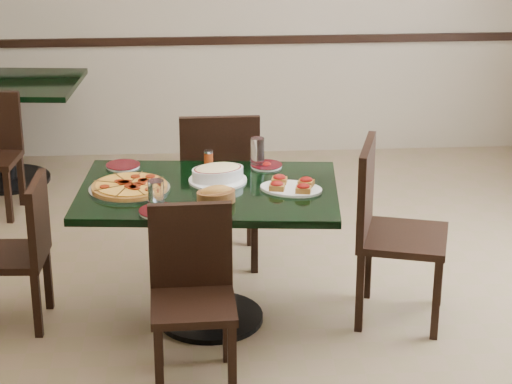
{
  "coord_description": "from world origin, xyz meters",
  "views": [
    {
      "loc": [
        -0.25,
        -4.73,
        2.55
      ],
      "look_at": [
        0.06,
        0.0,
        0.72
      ],
      "focal_mm": 70.0,
      "sensor_mm": 36.0,
      "label": 1
    }
  ],
  "objects": [
    {
      "name": "bread_basket",
      "position": [
        -0.14,
        -0.21,
        0.79
      ],
      "size": [
        0.22,
        0.18,
        0.09
      ],
      "rotation": [
        0.0,
        0.0,
        0.27
      ],
      "color": "brown",
      "rests_on": "main_table"
    },
    {
      "name": "lasagna_casserole",
      "position": [
        -0.13,
        0.09,
        0.8
      ],
      "size": [
        0.31,
        0.3,
        0.09
      ],
      "rotation": [
        0.0,
        0.0,
        0.28
      ],
      "color": "white",
      "rests_on": "main_table"
    },
    {
      "name": "main_table",
      "position": [
        -0.18,
        -0.01,
        0.57
      ],
      "size": [
        1.37,
        0.95,
        0.75
      ],
      "rotation": [
        0.0,
        0.0,
        -0.09
      ],
      "color": "black",
      "rests_on": "floor"
    },
    {
      "name": "water_glass_b",
      "position": [
        -0.43,
        -0.33,
        0.83
      ],
      "size": [
        0.08,
        0.08,
        0.17
      ],
      "primitive_type": "cylinder",
      "color": "silver",
      "rests_on": "main_table"
    },
    {
      "name": "floor",
      "position": [
        0.0,
        0.0,
        0.0
      ],
      "size": [
        5.5,
        5.5,
        0.0
      ],
      "primitive_type": "plane",
      "color": "brown",
      "rests_on": "ground"
    },
    {
      "name": "back_table",
      "position": [
        -1.6,
        2.2,
        0.52
      ],
      "size": [
        1.16,
        0.89,
        0.75
      ],
      "rotation": [
        0.0,
        0.0,
        -0.09
      ],
      "color": "black",
      "rests_on": "floor"
    },
    {
      "name": "bruschetta_platter",
      "position": [
        0.24,
        -0.06,
        0.77
      ],
      "size": [
        0.38,
        0.32,
        0.05
      ],
      "rotation": [
        0.0,
        0.0,
        -0.37
      ],
      "color": "white",
      "rests_on": "main_table"
    },
    {
      "name": "pepper_shaker",
      "position": [
        -0.17,
        0.33,
        0.79
      ],
      "size": [
        0.05,
        0.05,
        0.09
      ],
      "color": "#AD3D12",
      "rests_on": "main_table"
    },
    {
      "name": "chair_far",
      "position": [
        -0.1,
        0.66,
        0.54
      ],
      "size": [
        0.45,
        0.45,
        0.96
      ],
      "rotation": [
        0.0,
        0.0,
        3.15
      ],
      "color": "black",
      "rests_on": "floor"
    },
    {
      "name": "side_plate_far_l",
      "position": [
        -0.63,
        0.34,
        0.76
      ],
      "size": [
        0.18,
        0.18,
        0.02
      ],
      "rotation": [
        0.0,
        0.0,
        -0.01
      ],
      "color": "white",
      "rests_on": "main_table"
    },
    {
      "name": "chair_near",
      "position": [
        -0.27,
        -0.54,
        0.47
      ],
      "size": [
        0.4,
        0.4,
        0.84
      ],
      "rotation": [
        0.0,
        0.0,
        0.03
      ],
      "color": "black",
      "rests_on": "floor"
    },
    {
      "name": "room_shell",
      "position": [
        1.02,
        1.73,
        1.17
      ],
      "size": [
        5.5,
        5.5,
        5.5
      ],
      "color": "white",
      "rests_on": "floor"
    },
    {
      "name": "pepperoni_pizza",
      "position": [
        -0.58,
        -0.01,
        0.77
      ],
      "size": [
        0.41,
        0.41,
        0.04
      ],
      "rotation": [
        0.0,
        0.0,
        -0.31
      ],
      "color": "silver",
      "rests_on": "main_table"
    },
    {
      "name": "chair_left",
      "position": [
        -1.14,
        0.03,
        0.44
      ],
      "size": [
        0.39,
        0.39,
        0.8
      ],
      "rotation": [
        0.0,
        0.0,
        -1.62
      ],
      "color": "black",
      "rests_on": "floor"
    },
    {
      "name": "side_plate_near",
      "position": [
        -0.42,
        -0.32,
        0.76
      ],
      "size": [
        0.2,
        0.2,
        0.02
      ],
      "rotation": [
        0.0,
        0.0,
        -0.46
      ],
      "color": "white",
      "rests_on": "main_table"
    },
    {
      "name": "napkin_setting",
      "position": [
        -0.38,
        -0.29,
        0.75
      ],
      "size": [
        0.16,
        0.16,
        0.01
      ],
      "rotation": [
        0.0,
        0.0,
        -0.2
      ],
      "color": "white",
      "rests_on": "main_table"
    },
    {
      "name": "water_glass_a",
      "position": [
        0.09,
        0.3,
        0.83
      ],
      "size": [
        0.07,
        0.07,
        0.16
      ],
      "primitive_type": "cylinder",
      "color": "silver",
      "rests_on": "main_table"
    },
    {
      "name": "chair_right",
      "position": [
        0.74,
        -0.02,
        0.54
      ],
      "size": [
        0.55,
        0.55,
        0.96
      ],
      "rotation": [
        0.0,
        0.0,
        1.29
      ],
      "color": "black",
      "rests_on": "floor"
    },
    {
      "name": "side_plate_far_r",
      "position": [
        0.14,
        0.29,
        0.76
      ],
      "size": [
        0.17,
        0.17,
        0.03
      ],
      "rotation": [
        0.0,
        0.0,
        -0.42
      ],
      "color": "white",
      "rests_on": "main_table"
    }
  ]
}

